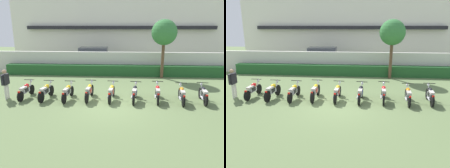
% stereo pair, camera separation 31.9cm
% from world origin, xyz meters
% --- Properties ---
extents(ground, '(60.00, 60.00, 0.00)m').
position_xyz_m(ground, '(0.00, 0.00, 0.00)').
color(ground, '#607547').
extents(building, '(23.72, 6.50, 7.07)m').
position_xyz_m(building, '(0.00, 16.48, 3.53)').
color(building, silver).
rests_on(building, ground).
extents(compound_wall, '(22.53, 0.30, 1.82)m').
position_xyz_m(compound_wall, '(0.00, 7.54, 0.91)').
color(compound_wall, silver).
rests_on(compound_wall, ground).
extents(hedge_row, '(18.03, 0.70, 0.85)m').
position_xyz_m(hedge_row, '(0.00, 6.84, 0.42)').
color(hedge_row, '#235628').
rests_on(hedge_row, ground).
extents(parked_car, '(4.56, 2.19, 1.89)m').
position_xyz_m(parked_car, '(-2.26, 10.51, 0.94)').
color(parked_car, silver).
rests_on(parked_car, ground).
extents(tree_near_inspector, '(1.87, 1.87, 4.37)m').
position_xyz_m(tree_near_inspector, '(3.50, 6.24, 3.39)').
color(tree_near_inspector, brown).
rests_on(tree_near_inspector, ground).
extents(motorcycle_in_row_0, '(0.60, 1.86, 0.94)m').
position_xyz_m(motorcycle_in_row_0, '(-4.77, 0.98, 0.44)').
color(motorcycle_in_row_0, black).
rests_on(motorcycle_in_row_0, ground).
extents(motorcycle_in_row_1, '(0.60, 1.81, 0.96)m').
position_xyz_m(motorcycle_in_row_1, '(-3.58, 0.84, 0.45)').
color(motorcycle_in_row_1, black).
rests_on(motorcycle_in_row_1, ground).
extents(motorcycle_in_row_2, '(0.60, 1.86, 0.94)m').
position_xyz_m(motorcycle_in_row_2, '(-2.38, 0.84, 0.44)').
color(motorcycle_in_row_2, black).
rests_on(motorcycle_in_row_2, ground).
extents(motorcycle_in_row_3, '(0.60, 1.95, 0.97)m').
position_xyz_m(motorcycle_in_row_3, '(-1.22, 0.97, 0.45)').
color(motorcycle_in_row_3, black).
rests_on(motorcycle_in_row_3, ground).
extents(motorcycle_in_row_4, '(0.60, 1.91, 0.95)m').
position_xyz_m(motorcycle_in_row_4, '(-0.01, 0.94, 0.44)').
color(motorcycle_in_row_4, black).
rests_on(motorcycle_in_row_4, ground).
extents(motorcycle_in_row_5, '(0.60, 1.87, 0.96)m').
position_xyz_m(motorcycle_in_row_5, '(1.23, 0.88, 0.45)').
color(motorcycle_in_row_5, black).
rests_on(motorcycle_in_row_5, ground).
extents(motorcycle_in_row_6, '(0.60, 1.93, 0.96)m').
position_xyz_m(motorcycle_in_row_6, '(2.44, 0.98, 0.45)').
color(motorcycle_in_row_6, black).
rests_on(motorcycle_in_row_6, ground).
extents(motorcycle_in_row_7, '(0.60, 1.85, 0.94)m').
position_xyz_m(motorcycle_in_row_7, '(3.67, 0.81, 0.44)').
color(motorcycle_in_row_7, black).
rests_on(motorcycle_in_row_7, ground).
extents(motorcycle_in_row_8, '(0.60, 1.79, 0.95)m').
position_xyz_m(motorcycle_in_row_8, '(4.81, 0.93, 0.44)').
color(motorcycle_in_row_8, black).
rests_on(motorcycle_in_row_8, ground).
extents(inspector_person, '(0.22, 0.66, 1.63)m').
position_xyz_m(inspector_person, '(-5.74, 0.75, 0.96)').
color(inspector_person, silver).
rests_on(inspector_person, ground).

